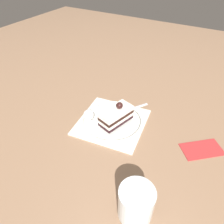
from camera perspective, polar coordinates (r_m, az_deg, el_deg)
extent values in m
plane|color=#8E6B50|center=(0.69, 0.64, -4.66)|extent=(2.40, 2.40, 0.00)
cube|color=white|center=(0.71, 0.00, -2.59)|extent=(0.24, 0.24, 0.01)
torus|color=white|center=(0.70, 0.00, -2.09)|extent=(0.23, 0.23, 0.01)
cube|color=black|center=(0.69, 1.08, -2.20)|extent=(0.12, 0.08, 0.01)
cube|color=white|center=(0.68, 1.09, -1.47)|extent=(0.12, 0.08, 0.01)
cube|color=black|center=(0.67, 1.10, -0.74)|extent=(0.12, 0.08, 0.01)
cube|color=white|center=(0.66, 1.11, 0.02)|extent=(0.12, 0.08, 0.01)
cube|color=white|center=(0.66, 1.12, 0.51)|extent=(0.12, 0.08, 0.00)
sphere|color=black|center=(0.66, 1.94, 1.83)|extent=(0.02, 0.02, 0.02)
ellipsoid|color=white|center=(0.69, -6.33, -0.78)|extent=(0.04, 0.04, 0.04)
cube|color=silver|center=(0.75, 6.92, 1.35)|extent=(0.07, 0.05, 0.00)
cube|color=silver|center=(0.73, 3.74, 0.34)|extent=(0.02, 0.02, 0.00)
cube|color=silver|center=(0.73, 1.95, 0.05)|extent=(0.03, 0.02, 0.00)
cube|color=silver|center=(0.72, 2.07, -0.10)|extent=(0.03, 0.02, 0.00)
cube|color=silver|center=(0.72, 2.20, -0.25)|extent=(0.03, 0.02, 0.00)
cube|color=silver|center=(0.72, 2.32, -0.40)|extent=(0.03, 0.02, 0.00)
cylinder|color=silver|center=(0.49, 6.54, -23.32)|extent=(0.08, 0.08, 0.08)
cylinder|color=#B7232D|center=(0.50, 6.48, -23.67)|extent=(0.07, 0.07, 0.06)
cube|color=#AD2B2C|center=(0.68, 23.24, -9.25)|extent=(0.13, 0.13, 0.00)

